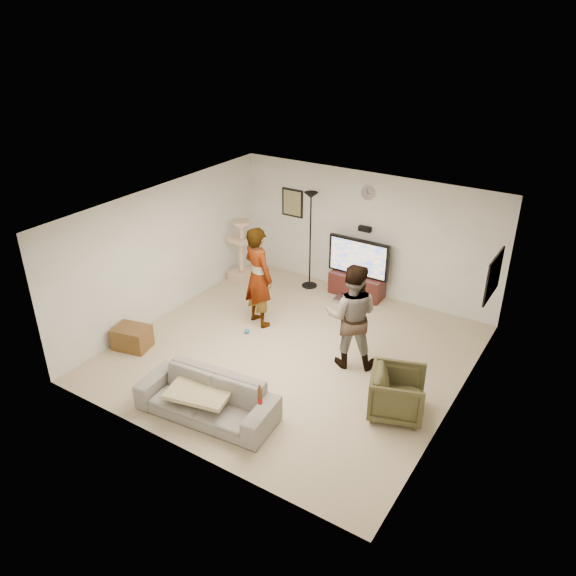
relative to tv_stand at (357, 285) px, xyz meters
The scene contains 24 objects.
floor 2.52m from the tv_stand, 89.78° to the right, with size 5.50×5.50×0.02m, color tan.
ceiling 3.39m from the tv_stand, 89.78° to the right, with size 5.50×5.50×0.02m, color white.
wall_back 1.05m from the tv_stand, 87.78° to the left, with size 5.50×0.04×2.50m, color silver.
wall_front 5.35m from the tv_stand, 89.90° to the right, with size 5.50×0.04×2.50m, color silver.
wall_left 3.85m from the tv_stand, 137.57° to the right, with size 0.04×5.50×2.50m, color silver.
wall_right 3.86m from the tv_stand, 42.23° to the right, with size 0.04×5.50×2.50m, color silver.
wall_clock 1.88m from the tv_stand, 87.47° to the left, with size 0.26×0.26×0.04m, color silver.
wall_speaker 1.17m from the tv_stand, 87.06° to the left, with size 0.25×0.10×0.10m, color black.
picture_back 2.19m from the tv_stand, behind, with size 0.42×0.03×0.52m, color #7F7953.
picture_right 3.15m from the tv_stand, 18.28° to the right, with size 0.03×0.78×0.62m, color #FFE276.
tv_stand is the anchor object (origin of this frame).
console_box 0.44m from the tv_stand, 99.68° to the right, with size 0.40×0.30×0.07m, color #ABACB7.
tv 0.61m from the tv_stand, ahead, with size 1.28×0.08×0.76m, color black.
tv_screen 0.61m from the tv_stand, 90.00° to the right, with size 1.18×0.01×0.67m, color gold.
floor_lamp 1.30m from the tv_stand, behind, with size 0.32×0.32×2.04m, color black.
cat_tree 2.53m from the tv_stand, 163.88° to the right, with size 0.44×0.44×1.39m, color #CEAF8C.
person_left 2.34m from the tv_stand, 117.77° to the right, with size 0.69×0.45×1.89m, color #A1A1A5.
person_right 2.55m from the tv_stand, 66.70° to the right, with size 0.86×0.67×1.78m, color #2836A1.
sofa 4.53m from the tv_stand, 91.94° to the right, with size 2.03×0.79×0.59m, color gray.
throw_blanket 4.54m from the tv_stand, 93.14° to the right, with size 0.90×0.70×0.06m, color #C7B882.
beer_bottle 4.62m from the tv_stand, 80.21° to the right, with size 0.06×0.06×0.25m, color #5A3414.
armchair 3.73m from the tv_stand, 55.09° to the right, with size 0.76×0.78×0.71m, color #3F3B21.
side_table 4.53m from the tv_stand, 121.89° to the right, with size 0.59×0.44×0.39m, color #553818.
toy_ball 2.62m from the tv_stand, 112.44° to the right, with size 0.09×0.09×0.09m, color #1F70AF.
Camera 1 is at (4.25, -6.82, 5.30)m, focal length 34.97 mm.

